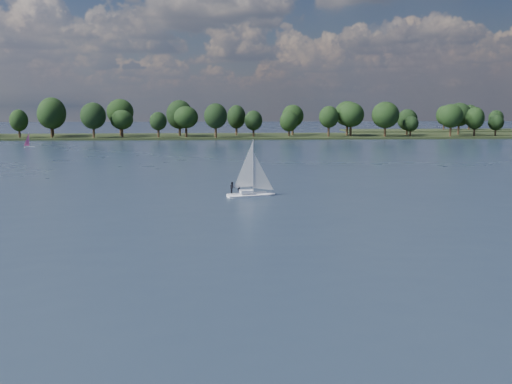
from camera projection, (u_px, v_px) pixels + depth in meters
ground at (280, 164)px, 126.61m from camera, size 700.00×700.00×0.00m
far_shore at (252, 137)px, 237.14m from camera, size 660.00×40.00×1.50m
sailboat at (249, 180)px, 80.79m from camera, size 6.70×3.58×8.49m
dinghy_pink at (29, 144)px, 176.99m from camera, size 3.28×2.32×4.88m
treeline at (235, 118)px, 231.35m from camera, size 562.36×73.95×17.98m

